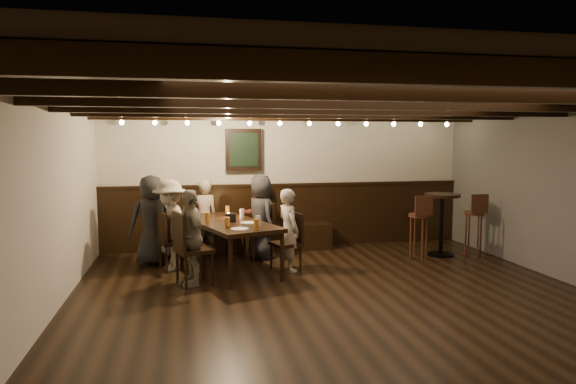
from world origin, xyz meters
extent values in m
plane|color=black|center=(0.00, 0.00, 0.00)|extent=(7.00, 7.00, 0.00)
plane|color=black|center=(0.00, 0.00, 2.40)|extent=(7.00, 7.00, 0.00)
plane|color=silver|center=(0.00, 3.50, 1.20)|extent=(6.50, 0.00, 6.50)
plane|color=silver|center=(-3.25, 0.00, 1.20)|extent=(0.00, 7.00, 7.00)
cube|color=black|center=(0.00, 3.46, 0.55)|extent=(6.50, 0.08, 1.10)
cube|color=black|center=(-0.80, 3.20, 0.23)|extent=(3.00, 0.45, 0.45)
cube|color=black|center=(-0.80, 3.40, 1.75)|extent=(0.62, 0.12, 0.72)
cube|color=black|center=(-0.80, 3.33, 1.75)|extent=(0.50, 0.02, 0.58)
cube|color=black|center=(0.00, -2.90, 2.31)|extent=(6.50, 0.10, 0.16)
cube|color=black|center=(0.00, -1.74, 2.31)|extent=(6.50, 0.10, 0.16)
cube|color=black|center=(0.00, -0.58, 2.31)|extent=(6.50, 0.10, 0.16)
cube|color=black|center=(0.00, 0.58, 2.31)|extent=(6.50, 0.10, 0.16)
cube|color=black|center=(0.00, 1.74, 2.31)|extent=(6.50, 0.10, 0.16)
cube|color=black|center=(0.00, 2.90, 2.31)|extent=(6.50, 0.10, 0.16)
sphere|color=#FFE099|center=(-2.75, 2.88, 2.19)|extent=(0.07, 0.07, 0.07)
sphere|color=#FFE099|center=(-1.38, 2.88, 2.19)|extent=(0.07, 0.07, 0.07)
sphere|color=#FFE099|center=(0.00, 2.88, 2.19)|extent=(0.07, 0.07, 0.07)
sphere|color=#FFE099|center=(1.38, 2.88, 2.19)|extent=(0.07, 0.07, 0.07)
sphere|color=#FFE099|center=(2.75, 2.88, 2.19)|extent=(0.07, 0.07, 0.07)
cube|color=black|center=(-1.18, 1.96, 0.70)|extent=(1.45, 2.13, 0.06)
cylinder|color=black|center=(-1.25, 0.97, 0.34)|extent=(0.06, 0.06, 0.67)
cylinder|color=black|center=(-1.83, 2.71, 0.34)|extent=(0.06, 0.06, 0.67)
cylinder|color=black|center=(-0.53, 1.21, 0.34)|extent=(0.06, 0.06, 0.67)
cylinder|color=black|center=(-1.11, 2.95, 0.34)|extent=(0.06, 0.06, 0.67)
cube|color=black|center=(-1.99, 2.17, 0.41)|extent=(0.50, 0.50, 0.05)
cube|color=black|center=(-2.16, 2.11, 0.65)|extent=(0.16, 0.39, 0.43)
cube|color=black|center=(-1.70, 1.32, 0.46)|extent=(0.57, 0.57, 0.05)
cube|color=black|center=(-1.90, 1.25, 0.74)|extent=(0.18, 0.44, 0.49)
cube|color=black|center=(-0.66, 2.61, 0.43)|extent=(0.53, 0.53, 0.05)
cube|color=black|center=(-0.48, 2.67, 0.68)|extent=(0.17, 0.41, 0.46)
cube|color=black|center=(-0.38, 1.76, 0.40)|extent=(0.49, 0.49, 0.05)
cube|color=black|center=(-0.21, 1.81, 0.64)|extent=(0.16, 0.38, 0.43)
imported|color=black|center=(-2.32, 2.53, 0.70)|extent=(0.79, 0.63, 1.39)
imported|color=gray|center=(-1.51, 2.96, 0.64)|extent=(0.54, 0.44, 1.28)
imported|color=#59211E|center=(-0.61, 3.10, 0.66)|extent=(0.77, 0.68, 1.32)
imported|color=#9C9484|center=(-2.04, 2.15, 0.68)|extent=(0.75, 0.99, 1.35)
imported|color=gray|center=(-1.75, 1.30, 0.64)|extent=(0.53, 0.81, 1.28)
imported|color=#28292B|center=(-0.61, 2.63, 0.68)|extent=(0.62, 0.77, 1.36)
imported|color=#B1AB96|center=(-0.33, 1.77, 0.61)|extent=(0.41, 0.51, 1.21)
cylinder|color=#BF7219|center=(-1.67, 2.54, 0.80)|extent=(0.07, 0.07, 0.14)
cylinder|color=#BF7219|center=(-1.15, 2.66, 0.80)|extent=(0.07, 0.07, 0.14)
cylinder|color=#BF7219|center=(-1.50, 1.96, 0.80)|extent=(0.07, 0.07, 0.14)
cylinder|color=silver|center=(-0.96, 2.25, 0.80)|extent=(0.07, 0.07, 0.14)
cylinder|color=#BF7219|center=(-1.25, 1.47, 0.80)|extent=(0.07, 0.07, 0.14)
cylinder|color=silver|center=(-0.82, 1.50, 0.80)|extent=(0.07, 0.07, 0.14)
cylinder|color=#BF7219|center=(-0.88, 1.22, 0.80)|extent=(0.07, 0.07, 0.14)
cylinder|color=white|center=(-1.10, 1.25, 0.74)|extent=(0.24, 0.24, 0.01)
cylinder|color=white|center=(-0.92, 1.73, 0.74)|extent=(0.24, 0.24, 0.01)
cube|color=black|center=(-1.17, 1.92, 0.79)|extent=(0.15, 0.10, 0.12)
cylinder|color=beige|center=(-1.16, 2.29, 0.76)|extent=(0.05, 0.05, 0.05)
cylinder|color=black|center=(2.35, 2.22, 0.02)|extent=(0.43, 0.43, 0.04)
cylinder|color=black|center=(2.35, 2.22, 0.51)|extent=(0.07, 0.07, 0.97)
cylinder|color=black|center=(2.35, 2.22, 1.01)|extent=(0.58, 0.58, 0.05)
cylinder|color=#3C1F13|center=(1.85, 2.02, 0.72)|extent=(0.33, 0.33, 0.05)
cube|color=#3C1F13|center=(1.85, 1.86, 0.90)|extent=(0.29, 0.03, 0.31)
cylinder|color=#3C1F13|center=(2.85, 2.07, 0.72)|extent=(0.33, 0.33, 0.05)
cube|color=#3C1F13|center=(2.85, 1.91, 0.90)|extent=(0.29, 0.04, 0.31)
camera|label=1|loc=(-1.81, -5.50, 1.95)|focal=32.00mm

